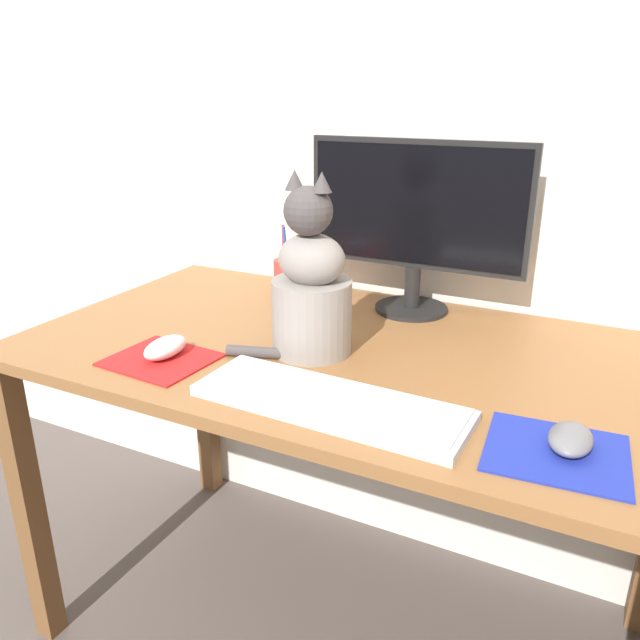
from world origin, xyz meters
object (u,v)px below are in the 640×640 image
computer_mouse_left (165,347)px  cat (311,288)px  keyboard (330,402)px  pen_cup (288,275)px  monitor (416,217)px  computer_mouse_right (571,439)px

computer_mouse_left → cat: 0.30m
keyboard → cat: (-0.14, 0.19, 0.12)m
computer_mouse_left → pen_cup: (0.01, 0.47, 0.02)m
computer_mouse_left → pen_cup: pen_cup is taller
computer_mouse_left → cat: bearing=33.4°
monitor → computer_mouse_right: size_ratio=5.26×
cat → pen_cup: size_ratio=2.05×
computer_mouse_left → computer_mouse_right: computer_mouse_left is taller
keyboard → computer_mouse_left: (-0.37, 0.04, 0.01)m
keyboard → pen_cup: pen_cup is taller
computer_mouse_right → pen_cup: pen_cup is taller
keyboard → computer_mouse_right: bearing=8.1°
monitor → computer_mouse_right: bearing=-49.7°
monitor → cat: bearing=-107.1°
keyboard → cat: 0.27m
computer_mouse_right → pen_cup: bearing=147.2°
cat → keyboard: bearing=-52.1°
computer_mouse_right → cat: 0.54m
computer_mouse_right → pen_cup: size_ratio=0.55×
monitor → computer_mouse_left: size_ratio=4.77×
computer_mouse_left → pen_cup: 0.47m
monitor → computer_mouse_right: monitor is taller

